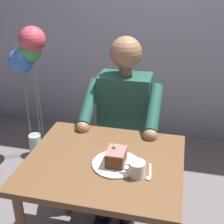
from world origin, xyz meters
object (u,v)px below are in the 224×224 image
object	(u,v)px
chair	(126,136)
coffee_cup	(137,169)
dining_table	(104,175)
cake_slice	(116,157)
balloon_display	(28,60)
seated_person	(122,126)
dessert_spoon	(149,174)

from	to	relation	value
chair	coffee_cup	bearing A→B (deg)	103.98
dining_table	coffee_cup	size ratio (longest dim) A/B	7.26
dining_table	cake_slice	distance (m)	0.18
dining_table	balloon_display	distance (m)	1.43
seated_person	balloon_display	distance (m)	1.11
coffee_cup	balloon_display	bearing A→B (deg)	-44.22
seated_person	dessert_spoon	size ratio (longest dim) A/B	9.11
cake_slice	coffee_cup	xyz separation A→B (m)	(-0.12, 0.07, -0.01)
chair	balloon_display	size ratio (longest dim) A/B	0.72
chair	cake_slice	bearing A→B (deg)	95.93
chair	dessert_spoon	size ratio (longest dim) A/B	6.36
dining_table	chair	xyz separation A→B (m)	(0.00, -0.69, -0.13)
dining_table	cake_slice	bearing A→B (deg)	159.33
seated_person	cake_slice	xyz separation A→B (m)	(-0.07, 0.55, 0.11)
cake_slice	coffee_cup	bearing A→B (deg)	150.26
balloon_display	seated_person	bearing A→B (deg)	152.49
cake_slice	dessert_spoon	world-z (taller)	cake_slice
cake_slice	dessert_spoon	size ratio (longest dim) A/B	0.86
seated_person	chair	bearing A→B (deg)	-90.00
seated_person	balloon_display	world-z (taller)	seated_person
balloon_display	cake_slice	bearing A→B (deg)	134.41
dining_table	chair	bearing A→B (deg)	-90.00
dessert_spoon	balloon_display	xyz separation A→B (m)	(1.21, -1.09, 0.21)
cake_slice	coffee_cup	distance (m)	0.14
chair	balloon_display	distance (m)	1.10
coffee_cup	balloon_display	world-z (taller)	balloon_display
chair	coffee_cup	distance (m)	0.86
cake_slice	dessert_spoon	distance (m)	0.20
seated_person	cake_slice	world-z (taller)	seated_person
cake_slice	seated_person	bearing A→B (deg)	-82.27
dessert_spoon	dining_table	bearing A→B (deg)	-16.49
dessert_spoon	coffee_cup	bearing A→B (deg)	18.12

